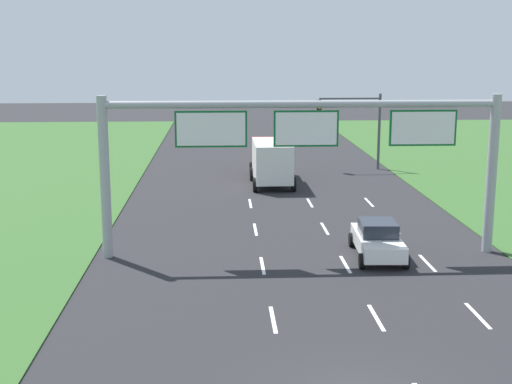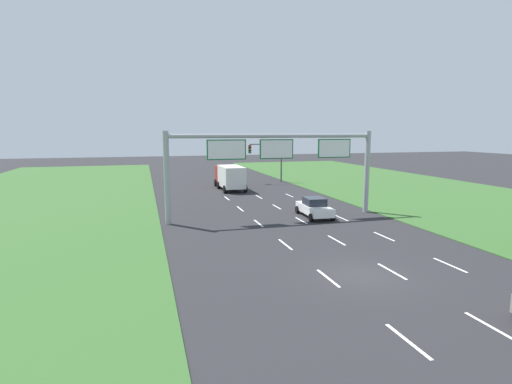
# 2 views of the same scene
# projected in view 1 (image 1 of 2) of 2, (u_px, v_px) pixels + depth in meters

# --- Properties ---
(lane_dashes_inner_left) EXTENTS (0.14, 44.40, 0.01)m
(lane_dashes_inner_left) POSITION_uv_depth(u_px,v_px,m) (281.00, 358.00, 21.00)
(lane_dashes_inner_left) COLOR white
(lane_dashes_inner_left) RESTS_ON ground_plane
(lane_dashes_inner_right) EXTENTS (0.14, 44.40, 0.01)m
(lane_dashes_inner_right) POSITION_uv_depth(u_px,v_px,m) (398.00, 355.00, 21.17)
(lane_dashes_inner_right) COLOR white
(lane_dashes_inner_right) RESTS_ON ground_plane
(car_near_red) EXTENTS (2.24, 4.50, 1.59)m
(car_near_red) POSITION_uv_depth(u_px,v_px,m) (378.00, 239.00, 30.89)
(car_near_red) COLOR white
(car_near_red) RESTS_ON ground_plane
(box_truck) EXTENTS (2.72, 7.33, 2.90)m
(box_truck) POSITION_uv_depth(u_px,v_px,m) (271.00, 159.00, 47.49)
(box_truck) COLOR #B21E19
(box_truck) RESTS_ON ground_plane
(sign_gantry) EXTENTS (17.24, 0.44, 7.00)m
(sign_gantry) POSITION_uv_depth(u_px,v_px,m) (304.00, 143.00, 30.48)
(sign_gantry) COLOR #9EA0A5
(sign_gantry) RESTS_ON ground_plane
(traffic_light_mast) EXTENTS (4.76, 0.49, 5.60)m
(traffic_light_mast) POSITION_uv_depth(u_px,v_px,m) (354.00, 117.00, 52.33)
(traffic_light_mast) COLOR #47494F
(traffic_light_mast) RESTS_ON ground_plane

